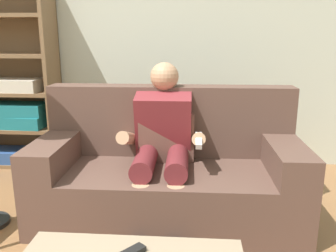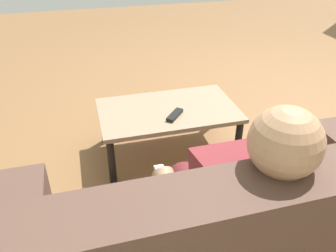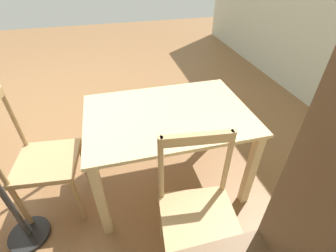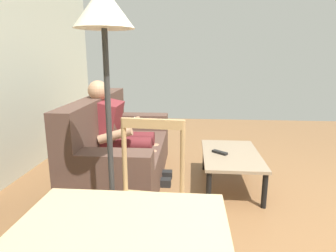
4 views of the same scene
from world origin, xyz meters
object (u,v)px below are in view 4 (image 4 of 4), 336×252
Objects in this scene: coffee_table at (231,157)px; floor_lamp at (105,35)px; dining_chair_facing_couch at (147,206)px; person_lounging at (120,132)px; tv_remote at (220,152)px; couch at (119,151)px.

coffee_table is 0.56× the size of floor_lamp.
dining_chair_facing_couch is at bearing 153.33° from coffee_table.
dining_chair_facing_couch is 1.05m from floor_lamp.
dining_chair_facing_couch is (-1.38, -0.51, -0.10)m from person_lounging.
person_lounging is 1.08m from tv_remote.
floor_lamp is at bearing 5.65° from tv_remote.
coffee_table is 1.51m from dining_chair_facing_couch.
couch is at bearing 20.69° from dining_chair_facing_couch.
person_lounging reaches higher than coffee_table.
person_lounging is 0.63× the size of floor_lamp.
couch is at bearing 86.17° from coffee_table.
dining_chair_facing_couch reaches higher than tv_remote.
coffee_table is at bearing -26.67° from dining_chair_facing_couch.
couch is 1.71m from floor_lamp.
person_lounging is at bearing -51.94° from tv_remote.
floor_lamp is (0.17, 0.26, 1.00)m from dining_chair_facing_couch.
dining_chair_facing_couch is at bearing -159.31° from couch.
person_lounging reaches higher than dining_chair_facing_couch.
dining_chair_facing_couch is (-1.33, 0.55, 0.09)m from tv_remote.
couch reaches higher than tv_remote.
floor_lamp is (-1.15, 0.82, 1.09)m from tv_remote.
couch is 1.53m from dining_chair_facing_couch.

